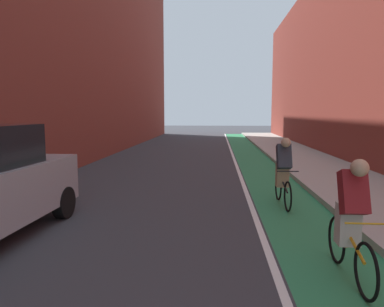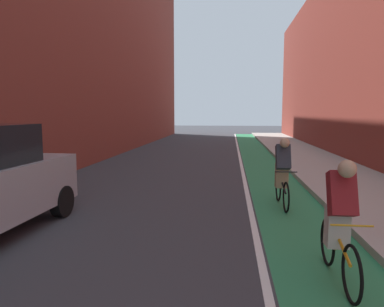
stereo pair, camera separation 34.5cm
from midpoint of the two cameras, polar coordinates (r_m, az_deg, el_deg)
The scene contains 7 objects.
ground_plane at distance 13.77m, azimuth -2.26°, elevation -2.57°, with size 93.56×93.56×0.00m, color #38383D.
bike_lane_paint at distance 15.74m, azimuth 9.63°, elevation -1.51°, with size 1.60×42.53×0.00m, color #2D8451.
lane_divider_stripe at distance 15.68m, azimuth 6.35°, elevation -1.48°, with size 0.12×42.53×0.00m, color white.
sidewalk_right at distance 16.12m, azimuth 17.76°, elevation -1.29°, with size 2.98×42.53×0.14m, color #A8A59E.
building_facade_right at distance 18.90m, azimuth 25.03°, elevation 14.48°, with size 2.40×38.53×9.97m, color brown.
cyclist_mid at distance 5.07m, azimuth 22.33°, elevation -9.21°, with size 0.48×1.73×1.62m.
cyclist_trailing at distance 8.58m, azimuth 13.30°, elevation -2.83°, with size 0.48×1.73×1.62m.
Camera 1 is at (1.32, 3.74, 2.19)m, focal length 33.28 mm.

